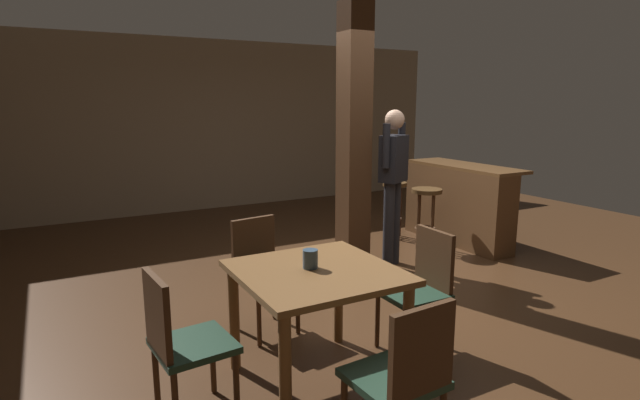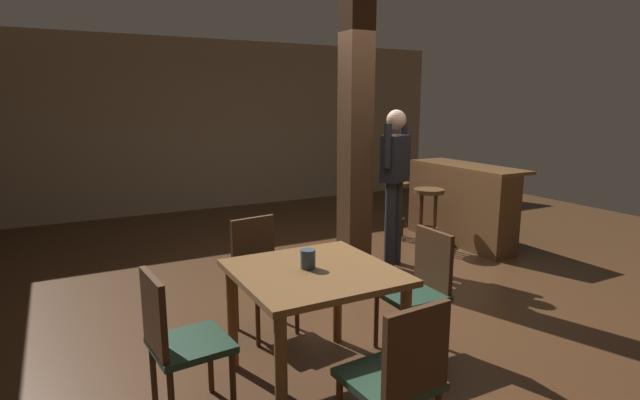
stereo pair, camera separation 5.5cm
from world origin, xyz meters
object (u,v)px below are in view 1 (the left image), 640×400
object	(u,v)px
standing_person	(393,177)
bar_stool_near	(426,203)
chair_east	(421,284)
bar_counter	(457,203)
dining_table	(316,288)
chair_north	(261,269)
chair_west	(180,339)
chair_south	(404,375)
napkin_cup	(310,259)
bar_stool_mid	(394,197)

from	to	relation	value
standing_person	bar_stool_near	distance (m)	0.94
chair_east	bar_counter	world-z (taller)	bar_counter
dining_table	chair_east	xyz separation A→B (m)	(0.87, 0.01, -0.14)
chair_north	bar_stool_near	xyz separation A→B (m)	(2.64, 1.13, 0.07)
chair_west	bar_stool_near	xyz separation A→B (m)	(3.49, 2.01, 0.07)
dining_table	standing_person	bearing A→B (deg)	42.16
chair_south	chair_north	bearing A→B (deg)	90.52
bar_stool_near	chair_north	bearing A→B (deg)	-156.95
chair_west	bar_stool_near	world-z (taller)	chair_west
dining_table	chair_west	distance (m)	0.88
dining_table	standing_person	size ratio (longest dim) A/B	0.56
chair_north	napkin_cup	xyz separation A→B (m)	(-0.00, -0.84, 0.32)
chair_south	chair_north	distance (m)	1.78
bar_counter	bar_stool_mid	bearing A→B (deg)	133.26
chair_east	chair_south	distance (m)	1.26
chair_west	bar_counter	distance (m)	4.50
chair_north	standing_person	world-z (taller)	standing_person
napkin_cup	bar_counter	xyz separation A→B (m)	(3.18, 1.98, -0.32)
chair_east	chair_west	xyz separation A→B (m)	(-1.73, -0.01, 0.00)
napkin_cup	bar_counter	bearing A→B (deg)	31.93
dining_table	chair_west	bearing A→B (deg)	-179.76
bar_counter	chair_west	bearing A→B (deg)	-153.28
chair_west	napkin_cup	bearing A→B (deg)	3.03
chair_north	standing_person	distance (m)	2.09
bar_stool_mid	chair_east	bearing A→B (deg)	-123.62
chair_south	chair_west	bearing A→B (deg)	134.05
chair_south	chair_west	world-z (taller)	same
chair_west	napkin_cup	distance (m)	0.91
chair_south	chair_east	bearing A→B (deg)	46.32
dining_table	bar_stool_mid	world-z (taller)	dining_table
dining_table	chair_north	size ratio (longest dim) A/B	1.08
chair_south	bar_counter	bearing A→B (deg)	42.74
bar_stool_mid	dining_table	bearing A→B (deg)	-134.81
bar_counter	standing_person	bearing A→B (deg)	-165.30
chair_north	bar_stool_near	world-z (taller)	chair_north
bar_stool_near	bar_counter	bearing A→B (deg)	1.20
napkin_cup	chair_south	bearing A→B (deg)	-88.81
chair_south	bar_counter	size ratio (longest dim) A/B	0.55
dining_table	napkin_cup	distance (m)	0.19
bar_counter	bar_stool_near	size ratio (longest dim) A/B	2.15
dining_table	chair_south	size ratio (longest dim) A/B	1.08
dining_table	bar_stool_near	bearing A→B (deg)	37.43
chair_north	bar_stool_mid	world-z (taller)	chair_north
chair_east	bar_counter	xyz separation A→B (m)	(2.29, 2.01, 0.01)
chair_south	bar_stool_mid	size ratio (longest dim) A/B	1.19
chair_south	chair_west	distance (m)	1.24
dining_table	bar_stool_mid	distance (m)	3.69
napkin_cup	standing_person	distance (m)	2.50
bar_stool_near	napkin_cup	bearing A→B (deg)	-143.35
chair_south	bar_stool_mid	xyz separation A→B (m)	(2.60, 3.51, 0.04)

